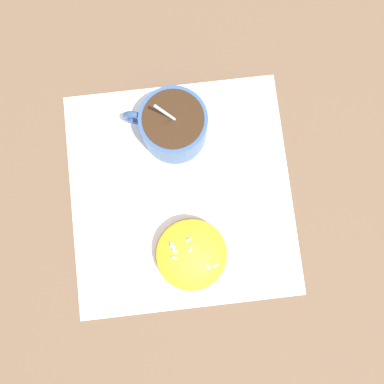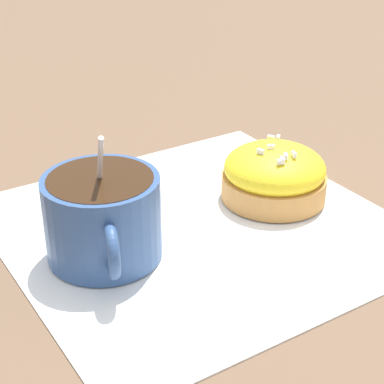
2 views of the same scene
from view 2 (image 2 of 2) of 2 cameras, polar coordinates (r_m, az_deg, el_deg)
name	(u,v)px [view 2 (image 2 of 2)]	position (r m, az deg, el deg)	size (l,w,h in m)	color
ground_plane	(197,228)	(0.57, 0.49, -3.19)	(3.00, 3.00, 0.00)	brown
paper_napkin	(197,226)	(0.57, 0.49, -3.06)	(0.35, 0.34, 0.00)	white
coffee_cup	(103,214)	(0.52, -7.94, -1.99)	(0.09, 0.12, 0.11)	#335184
frosted_pastry	(276,176)	(0.61, 7.47, 1.46)	(0.10, 0.10, 0.06)	#C18442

